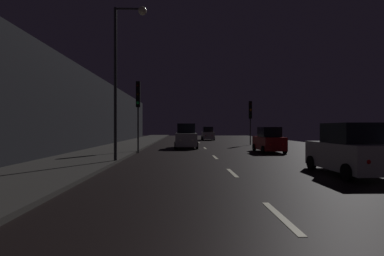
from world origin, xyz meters
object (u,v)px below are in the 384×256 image
(traffic_light_far_right, at_px, (250,113))
(traffic_light_far_left, at_px, (138,101))
(car_parked_right_far, at_px, (269,141))
(car_approaching_headlights, at_px, (186,137))
(car_distant_taillights, at_px, (208,134))
(car_parked_right_near, at_px, (348,151))
(streetlamp_overhead, at_px, (124,61))

(traffic_light_far_right, bearing_deg, traffic_light_far_left, -45.02)
(car_parked_right_far, bearing_deg, car_approaching_headlights, 53.20)
(car_distant_taillights, relative_size, car_parked_right_near, 0.99)
(car_parked_right_near, bearing_deg, traffic_light_far_left, 44.34)
(car_approaching_headlights, bearing_deg, streetlamp_overhead, -16.81)
(streetlamp_overhead, xyz_separation_m, car_parked_right_near, (9.65, -3.87, -4.39))
(traffic_light_far_left, xyz_separation_m, traffic_light_far_right, (10.67, 9.56, -0.42))
(traffic_light_far_left, height_order, traffic_light_far_right, traffic_light_far_left)
(car_parked_right_far, xyz_separation_m, car_distant_taillights, (-2.77, 21.62, 0.05))
(traffic_light_far_left, xyz_separation_m, car_parked_right_far, (9.87, 0.32, -3.00))
(streetlamp_overhead, distance_m, car_distant_taillights, 29.33)
(car_parked_right_far, distance_m, car_distant_taillights, 21.79)
(car_parked_right_near, bearing_deg, car_parked_right_far, 0.00)
(traffic_light_far_left, height_order, streetlamp_overhead, streetlamp_overhead)
(streetlamp_overhead, xyz_separation_m, car_distant_taillights, (6.88, 28.17, -4.40))
(traffic_light_far_left, xyz_separation_m, car_distant_taillights, (7.10, 21.94, -2.95))
(traffic_light_far_left, distance_m, car_parked_right_near, 14.42)
(traffic_light_far_left, relative_size, streetlamp_overhead, 0.65)
(car_approaching_headlights, bearing_deg, car_distant_taillights, 168.36)
(traffic_light_far_right, bearing_deg, car_parked_right_far, -1.83)
(traffic_light_far_right, bearing_deg, car_parked_right_near, 0.78)
(traffic_light_far_left, distance_m, car_distant_taillights, 23.25)
(streetlamp_overhead, height_order, car_distant_taillights, streetlamp_overhead)
(traffic_light_far_right, relative_size, car_parked_right_far, 1.25)
(car_approaching_headlights, relative_size, car_parked_right_near, 1.10)
(streetlamp_overhead, distance_m, car_parked_right_far, 12.48)
(car_distant_taillights, bearing_deg, car_parked_right_near, -175.07)
(traffic_light_far_right, height_order, car_approaching_headlights, traffic_light_far_right)
(car_distant_taillights, bearing_deg, traffic_light_far_left, 162.07)
(streetlamp_overhead, relative_size, car_approaching_headlights, 1.84)
(streetlamp_overhead, distance_m, car_parked_right_near, 11.29)
(traffic_light_far_right, bearing_deg, car_approaching_headlights, -54.03)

